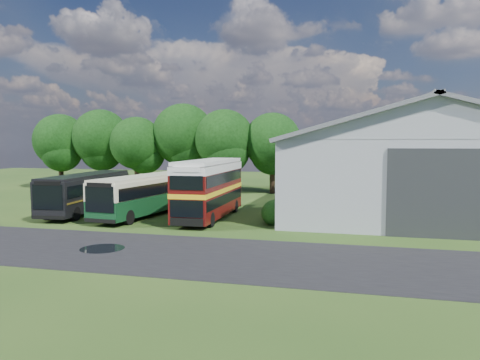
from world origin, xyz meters
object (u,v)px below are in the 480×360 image
(bus_green_single, at_px, (146,194))
(storage_shed, at_px, (413,157))
(bus_dark_single, at_px, (87,192))
(bus_maroon_double, at_px, (209,189))

(bus_green_single, bearing_deg, storage_shed, 30.19)
(bus_dark_single, bearing_deg, bus_maroon_double, -8.00)
(bus_green_single, height_order, bus_dark_single, bus_green_single)
(bus_green_single, relative_size, bus_maroon_double, 1.13)
(storage_shed, height_order, bus_dark_single, storage_shed)
(bus_maroon_double, bearing_deg, bus_green_single, 177.16)
(bus_maroon_double, distance_m, bus_dark_single, 10.01)
(bus_maroon_double, height_order, bus_dark_single, bus_maroon_double)
(storage_shed, relative_size, bus_maroon_double, 2.57)
(storage_shed, xyz_separation_m, bus_dark_single, (-24.26, -8.19, -2.60))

